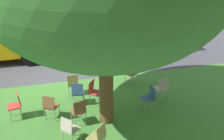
{
  "coord_description": "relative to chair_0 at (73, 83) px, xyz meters",
  "views": [
    {
      "loc": [
        0.27,
        10.5,
        5.12
      ],
      "look_at": [
        -2.03,
        1.84,
        1.07
      ],
      "focal_mm": 42.86,
      "sensor_mm": 36.0,
      "label": 1
    }
  ],
  "objects": [
    {
      "name": "parked_car",
      "position": [
        -5.07,
        -3.94,
        0.32
      ],
      "size": [
        3.7,
        1.92,
        1.65
      ],
      "color": "maroon",
      "rests_on": "ground"
    },
    {
      "name": "chair_7",
      "position": [
        -0.09,
        0.74,
        0.0
      ],
      "size": [
        0.49,
        0.5,
        0.88
      ],
      "color": "#335184",
      "rests_on": "ground"
    },
    {
      "name": "chair_10",
      "position": [
        0.45,
        2.78,
        0.0
      ],
      "size": [
        0.59,
        0.59,
        0.88
      ],
      "color": "#ADA393",
      "rests_on": "ground"
    },
    {
      "name": "chair_9",
      "position": [
        0.05,
        1.93,
        0.0
      ],
      "size": [
        0.5,
        0.51,
        0.88
      ],
      "color": "brown",
      "rests_on": "ground"
    },
    {
      "name": "grass_verge",
      "position": [
        0.6,
        1.78,
        -0.52
      ],
      "size": [
        48.0,
        6.0,
        0.01
      ],
      "primitive_type": "cube",
      "color": "#3D752D",
      "rests_on": "ground"
    },
    {
      "name": "chair_2",
      "position": [
        0.9,
        1.4,
        0.0
      ],
      "size": [
        0.56,
        0.57,
        0.88
      ],
      "color": "brown",
      "rests_on": "ground"
    },
    {
      "name": "chair_6",
      "position": [
        1.98,
        1.02,
        0.0
      ],
      "size": [
        0.49,
        0.48,
        0.88
      ],
      "color": "#B7332D",
      "rests_on": "ground"
    },
    {
      "name": "chair_5",
      "position": [
        -2.43,
        1.66,
        0.0
      ],
      "size": [
        0.45,
        0.45,
        0.88
      ],
      "color": "#335184",
      "rests_on": "ground"
    },
    {
      "name": "chair_0",
      "position": [
        0.0,
        0.0,
        0.0
      ],
      "size": [
        0.44,
        0.44,
        0.88
      ],
      "color": "olive",
      "rests_on": "ground"
    },
    {
      "name": "chair_3",
      "position": [
        -0.66,
        0.79,
        0.0
      ],
      "size": [
        0.58,
        0.58,
        0.88
      ],
      "color": "#B7332D",
      "rests_on": "ground"
    },
    {
      "name": "chair_8",
      "position": [
        -2.5,
        -0.32,
        0.0
      ],
      "size": [
        0.58,
        0.58,
        0.88
      ],
      "color": "brown",
      "rests_on": "ground"
    },
    {
      "name": "ground",
      "position": [
        0.6,
        -1.42,
        -0.52
      ],
      "size": [
        80.0,
        80.0,
        0.0
      ],
      "primitive_type": "plane",
      "color": "#424247"
    },
    {
      "name": "chair_4",
      "position": [
        -3.11,
        1.21,
        0.0
      ],
      "size": [
        0.45,
        0.46,
        0.88
      ],
      "color": "#ADA393",
      "rests_on": "ground"
    },
    {
      "name": "chair_1",
      "position": [
        -0.26,
        3.33,
        0.0
      ],
      "size": [
        0.59,
        0.59,
        0.88
      ],
      "color": "olive",
      "rests_on": "ground"
    }
  ]
}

